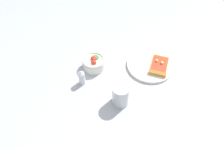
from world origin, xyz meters
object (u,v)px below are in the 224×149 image
pepper_shaker (82,77)px  plate (150,65)px  soda_glass (121,95)px  pizza_slice_main (159,67)px  salad_bowl (94,63)px

pepper_shaker → plate: bearing=-76.0°
soda_glass → plate: bearing=-40.0°
plate → pepper_shaker: pepper_shaker is taller
pizza_slice_main → salad_bowl: size_ratio=1.48×
plate → salad_bowl: salad_bowl is taller
pizza_slice_main → plate: bearing=55.5°
plate → soda_glass: (-0.20, 0.17, 0.04)m
soda_glass → pepper_shaker: (0.11, 0.17, -0.01)m
salad_bowl → pepper_shaker: 0.11m
pizza_slice_main → salad_bowl: (0.03, 0.31, 0.01)m
pizza_slice_main → pepper_shaker: pepper_shaker is taller
pizza_slice_main → soda_glass: bearing=130.5°
pizza_slice_main → pepper_shaker: (-0.06, 0.37, 0.02)m
plate → pepper_shaker: 0.34m
pizza_slice_main → pepper_shaker: bearing=98.9°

